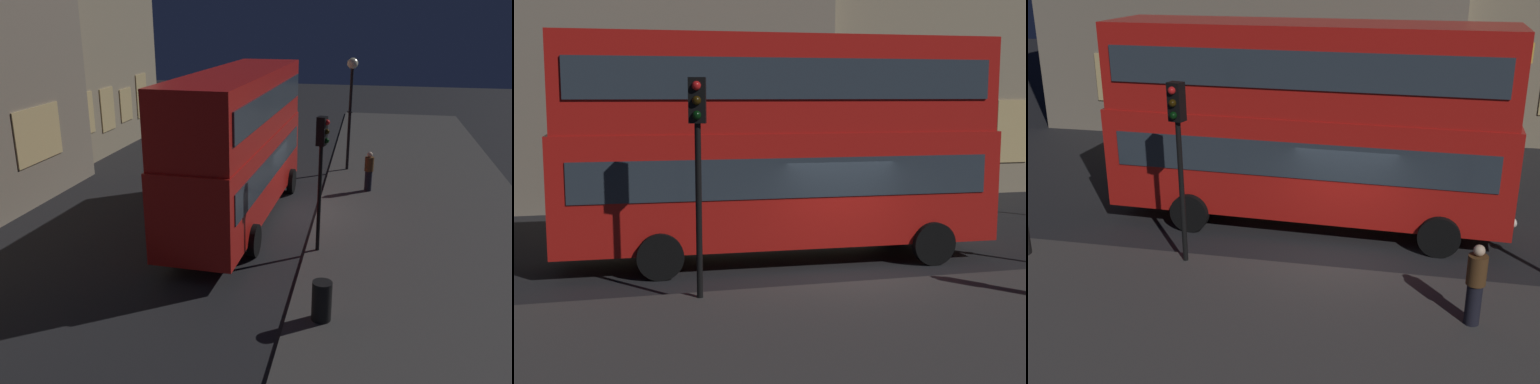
# 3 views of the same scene
# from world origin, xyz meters

# --- Properties ---
(ground_plane) EXTENTS (80.00, 80.00, 0.00)m
(ground_plane) POSITION_xyz_m (0.00, 0.00, 0.00)
(ground_plane) COLOR #232326
(sidewalk_slab) EXTENTS (44.00, 7.93, 0.12)m
(sidewalk_slab) POSITION_xyz_m (0.00, -4.87, 0.06)
(sidewalk_slab) COLOR #423F3D
(sidewalk_slab) RESTS_ON ground
(double_decker_bus) EXTENTS (10.63, 3.03, 5.35)m
(double_decker_bus) POSITION_xyz_m (-1.18, 1.80, 2.99)
(double_decker_bus) COLOR red
(double_decker_bus) RESTS_ON ground
(traffic_light_near_kerb) EXTENTS (0.37, 0.39, 4.21)m
(traffic_light_near_kerb) POSITION_xyz_m (-3.52, -1.28, 3.14)
(traffic_light_near_kerb) COLOR black
(traffic_light_near_kerb) RESTS_ON sidewalk_slab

